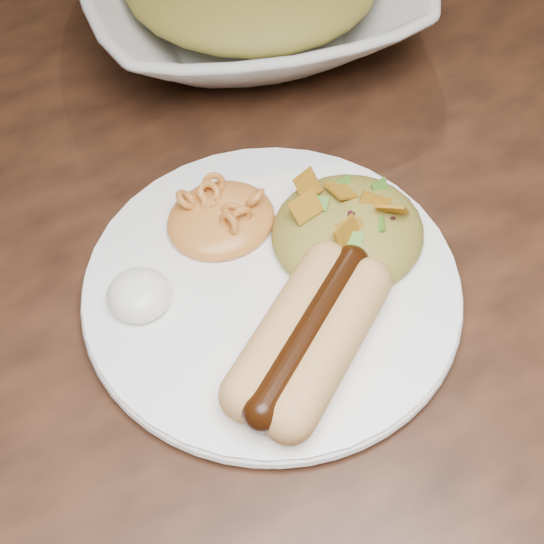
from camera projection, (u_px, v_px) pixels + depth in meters
floor at (169, 532)px, 1.15m from camera, size 4.00×4.00×0.00m
table at (81, 282)px, 0.62m from camera, size 1.60×0.90×0.75m
plate at (272, 287)px, 0.50m from camera, size 0.31×0.31×0.01m
hotdog at (309, 335)px, 0.45m from camera, size 0.11×0.11×0.03m
mac_and_cheese at (220, 210)px, 0.51m from camera, size 0.08×0.07×0.03m
sour_cream at (138, 291)px, 0.47m from camera, size 0.05×0.05×0.02m
taco_salad at (349, 222)px, 0.50m from camera, size 0.10×0.10×0.05m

